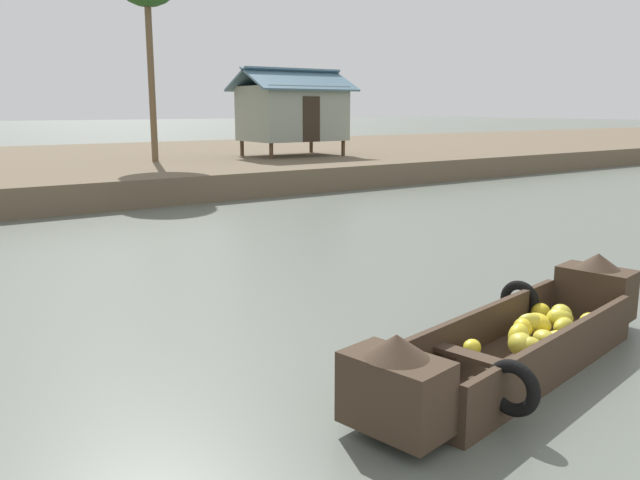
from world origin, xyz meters
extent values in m
plane|color=#596056|center=(0.00, 10.00, 0.00)|extent=(300.00, 300.00, 0.00)
cube|color=brown|center=(0.00, 27.35, 0.41)|extent=(160.00, 20.00, 0.82)
cube|color=#3D2D21|center=(0.41, 3.79, 0.06)|extent=(3.88, 1.77, 0.12)
cube|color=#3D2D21|center=(0.32, 4.28, 0.34)|extent=(3.69, 0.80, 0.45)
cube|color=#3D2D21|center=(0.51, 3.31, 0.34)|extent=(3.69, 0.80, 0.45)
cube|color=#3D2D21|center=(2.51, 4.21, 0.44)|extent=(0.70, 0.99, 0.64)
cone|color=#3D2D21|center=(2.51, 4.21, 0.86)|extent=(0.66, 0.66, 0.20)
cube|color=#3D2D21|center=(-1.68, 3.38, 0.44)|extent=(0.70, 0.99, 0.64)
cone|color=#3D2D21|center=(-1.68, 3.38, 0.86)|extent=(0.66, 0.66, 0.20)
cube|color=#3D2D21|center=(-0.37, 3.64, 0.37)|extent=(0.38, 0.98, 0.05)
torus|color=black|center=(1.52, 4.64, 0.39)|extent=(0.22, 0.53, 0.52)
torus|color=black|center=(-0.70, 2.95, 0.39)|extent=(0.22, 0.53, 0.52)
ellipsoid|color=yellow|center=(1.15, 3.73, 0.36)|extent=(0.35, 0.26, 0.21)
ellipsoid|color=yellow|center=(1.12, 4.07, 0.34)|extent=(0.37, 0.38, 0.20)
ellipsoid|color=gold|center=(0.20, 3.46, 0.39)|extent=(0.30, 0.34, 0.26)
ellipsoid|color=yellow|center=(1.57, 4.34, 0.29)|extent=(0.27, 0.26, 0.24)
ellipsoid|color=yellow|center=(0.28, 3.67, 0.45)|extent=(0.36, 0.33, 0.28)
ellipsoid|color=yellow|center=(1.67, 3.72, 0.31)|extent=(0.34, 0.35, 0.25)
ellipsoid|color=gold|center=(0.62, 3.60, 0.38)|extent=(0.32, 0.35, 0.18)
ellipsoid|color=gold|center=(0.19, 3.56, 0.41)|extent=(0.38, 0.40, 0.24)
ellipsoid|color=gold|center=(0.80, 3.92, 0.43)|extent=(0.35, 0.32, 0.22)
ellipsoid|color=yellow|center=(0.64, 3.89, 0.40)|extent=(0.30, 0.32, 0.23)
ellipsoid|color=yellow|center=(1.36, 3.93, 0.38)|extent=(0.37, 0.39, 0.23)
ellipsoid|color=yellow|center=(0.89, 3.89, 0.40)|extent=(0.23, 0.34, 0.24)
ellipsoid|color=yellow|center=(-0.12, 3.95, 0.32)|extent=(0.28, 0.24, 0.19)
ellipsoid|color=yellow|center=(0.78, 3.54, 0.34)|extent=(0.37, 0.36, 0.21)
ellipsoid|color=gold|center=(1.43, 3.96, 0.40)|extent=(0.38, 0.39, 0.25)
cylinder|color=#4C3826|center=(8.02, 21.77, 1.14)|extent=(0.16, 0.16, 0.64)
cylinder|color=#4C3826|center=(11.56, 21.77, 1.14)|extent=(0.16, 0.16, 0.64)
cylinder|color=#4C3826|center=(8.02, 24.19, 1.14)|extent=(0.16, 0.16, 0.64)
cylinder|color=#4C3826|center=(11.56, 24.19, 1.14)|extent=(0.16, 0.16, 0.64)
cube|color=gray|center=(9.79, 22.98, 2.57)|extent=(3.93, 2.82, 2.22)
cube|color=#2D2319|center=(9.79, 21.55, 2.35)|extent=(0.80, 0.04, 1.80)
cube|color=slate|center=(9.79, 22.28, 3.94)|extent=(4.63, 1.89, 0.95)
cube|color=slate|center=(9.79, 23.68, 3.94)|extent=(4.63, 1.89, 0.95)
cylinder|color=brown|center=(3.89, 23.38, 4.07)|extent=(0.24, 0.24, 6.49)
camera|label=1|loc=(-5.15, -0.47, 2.80)|focal=36.62mm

